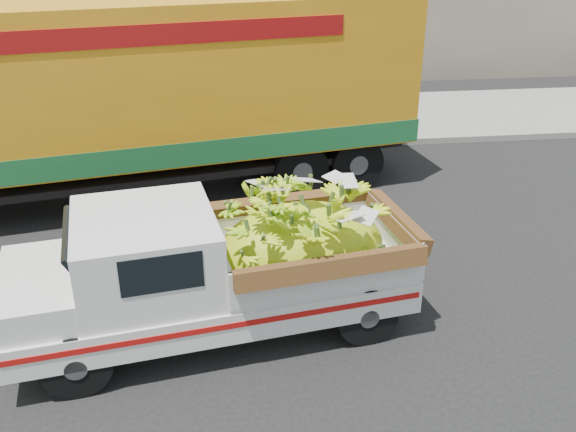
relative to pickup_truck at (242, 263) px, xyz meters
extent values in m
plane|color=black|center=(-1.69, -0.06, -0.99)|extent=(100.00, 100.00, 0.00)
cube|color=gray|center=(-1.69, 7.08, -0.91)|extent=(60.00, 0.25, 0.15)
cube|color=gray|center=(-1.69, 9.18, -0.92)|extent=(60.00, 4.00, 0.14)
cylinder|color=black|center=(-2.04, -1.15, -0.56)|extent=(0.87, 0.38, 0.85)
cylinder|color=black|center=(-2.30, 0.45, -0.56)|extent=(0.87, 0.38, 0.85)
cylinder|color=black|center=(1.59, -0.56, -0.56)|extent=(0.87, 0.38, 0.85)
cylinder|color=black|center=(1.33, 1.04, -0.56)|extent=(0.87, 0.38, 0.85)
cube|color=silver|center=(-0.41, -0.07, -0.37)|extent=(5.46, 2.71, 0.43)
cube|color=#A50F0C|center=(-0.26, -1.00, -0.30)|extent=(5.06, 0.83, 0.08)
cube|color=silver|center=(-2.95, -0.48, -0.49)|extent=(0.41, 1.85, 0.16)
cube|color=silver|center=(-2.52, -0.41, 0.05)|extent=(1.22, 1.91, 0.40)
cube|color=silver|center=(-1.21, -0.20, 0.35)|extent=(1.99, 2.07, 1.00)
cube|color=black|center=(-0.95, -1.08, 0.54)|extent=(0.94, 0.16, 0.47)
cube|color=silver|center=(0.91, 0.15, 0.13)|extent=(2.83, 2.28, 0.57)
ellipsoid|color=yellow|center=(0.80, 0.13, 0.01)|extent=(2.53, 1.86, 1.42)
cylinder|color=black|center=(2.56, 4.54, -0.44)|extent=(1.14, 0.52, 1.10)
cylinder|color=black|center=(2.18, 6.50, -0.44)|extent=(1.14, 0.52, 1.10)
cylinder|color=black|center=(1.38, 4.31, -0.44)|extent=(1.14, 0.52, 1.10)
cylinder|color=black|center=(1.00, 6.27, -0.44)|extent=(1.14, 0.52, 1.10)
cube|color=black|center=(-2.25, 4.63, -0.21)|extent=(11.97, 3.24, 0.36)
cube|color=orange|center=(-2.25, 4.63, 1.39)|extent=(12.02, 4.67, 2.84)
cube|color=#1A5B2C|center=(-2.25, 4.63, 0.22)|extent=(12.08, 4.70, 0.45)
cube|color=maroon|center=(-2.01, 3.39, 2.36)|extent=(8.25, 1.60, 0.35)
camera|label=1|loc=(-0.28, -7.42, 4.28)|focal=40.00mm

